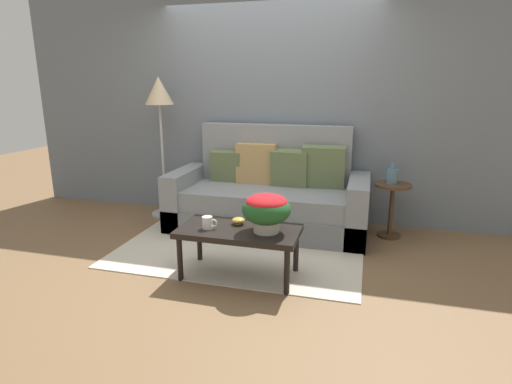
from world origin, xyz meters
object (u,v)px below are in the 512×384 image
couch (270,197)px  floor_lamp (160,104)px  side_table (392,200)px  table_vase (392,175)px  coffee_mug (208,223)px  potted_plant (266,209)px  coffee_table (239,234)px  snack_bowl (238,220)px

couch → floor_lamp: floor_lamp is taller
couch → floor_lamp: (-1.38, 0.12, 1.02)m
side_table → table_vase: bearing=141.5°
table_vase → side_table: bearing=-38.5°
coffee_mug → potted_plant: bearing=6.5°
couch → side_table: (1.33, 0.06, 0.05)m
floor_lamp → table_vase: size_ratio=7.93×
potted_plant → coffee_mug: bearing=-173.5°
coffee_table → snack_bowl: snack_bowl is taller
side_table → potted_plant: size_ratio=1.48×
couch → side_table: couch is taller
coffee_mug → snack_bowl: (0.22, 0.17, -0.02)m
potted_plant → coffee_mug: 0.52m
table_vase → coffee_mug: bearing=-137.2°
couch → floor_lamp: size_ratio=1.29×
coffee_table → potted_plant: potted_plant is taller
potted_plant → table_vase: size_ratio=1.87×
potted_plant → floor_lamp: bearing=139.8°
couch → snack_bowl: bearing=-90.0°
floor_lamp → snack_bowl: size_ratio=14.85×
couch → coffee_table: (0.04, -1.27, 0.03)m
snack_bowl → table_vase: (1.31, 1.24, 0.21)m
coffee_table → side_table: side_table is taller
coffee_mug → side_table: bearing=42.2°
couch → potted_plant: size_ratio=5.49×
couch → table_vase: size_ratio=10.25×
coffee_table → floor_lamp: size_ratio=0.60×
coffee_table → table_vase: size_ratio=4.77×
floor_lamp → snack_bowl: 2.09m
table_vase → coffee_table: bearing=-133.4°
couch → side_table: bearing=2.7°
couch → snack_bowl: size_ratio=19.20×
coffee_mug → snack_bowl: bearing=38.3°
table_vase → floor_lamp: bearing=179.1°
couch → potted_plant: (0.28, -1.28, 0.27)m
side_table → couch: bearing=-177.3°
coffee_table → snack_bowl: (-0.04, 0.10, 0.08)m
side_table → coffee_mug: bearing=-137.8°
coffee_table → snack_bowl: 0.14m
snack_bowl → table_vase: table_vase is taller
coffee_mug → table_vase: bearing=42.8°
coffee_mug → table_vase: table_vase is taller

